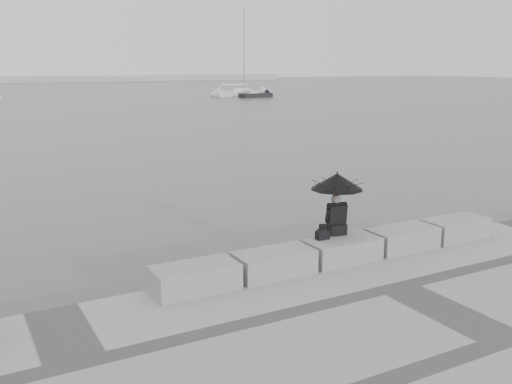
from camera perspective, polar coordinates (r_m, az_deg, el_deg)
ground at (r=12.95m, az=7.31°, el=-8.38°), size 360.00×360.00×0.00m
stone_block_far_left at (r=10.75m, az=-6.12°, el=-8.56°), size 1.60×0.80×0.50m
stone_block_left at (r=11.46m, az=1.80°, el=-7.12°), size 1.60×0.80×0.50m
stone_block_centre at (r=12.37m, az=8.64°, el=-5.77°), size 1.60×0.80×0.50m
stone_block_right at (r=13.43m, az=14.44°, el=-4.54°), size 1.60×0.80×0.50m
stone_block_far_right at (r=14.61m, az=19.33°, el=-3.47°), size 1.60×0.80×0.50m
seated_person at (r=12.37m, az=8.11°, el=0.27°), size 1.15×1.15×1.39m
bag at (r=12.18m, az=6.66°, el=-4.31°), size 0.28×0.16×0.18m
sailboat_right at (r=86.08m, az=-1.48°, el=9.88°), size 7.58×4.04×12.90m
small_motorboat at (r=84.06m, az=-0.02°, el=9.67°), size 5.43×2.50×1.10m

